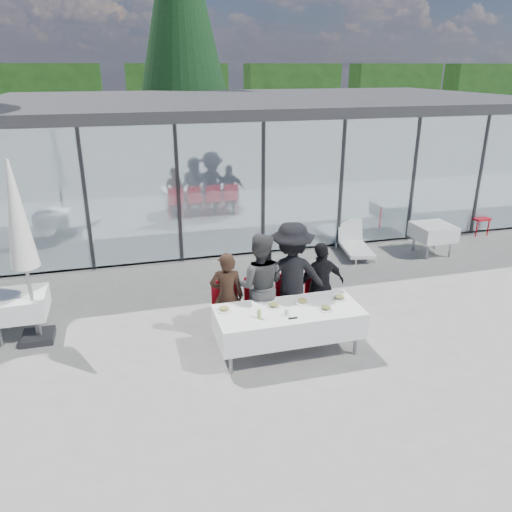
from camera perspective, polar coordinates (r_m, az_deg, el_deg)
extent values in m
plane|color=gray|center=(8.29, 1.57, -10.06)|extent=(90.00, 90.00, 0.00)
cube|color=gray|center=(15.91, 0.18, 5.58)|extent=(14.00, 8.00, 0.10)
cube|color=black|center=(19.32, -2.97, 12.99)|extent=(14.00, 0.20, 3.20)
cube|color=black|center=(15.29, -25.93, 8.83)|extent=(0.20, 8.00, 3.20)
cube|color=black|center=(18.61, 21.56, 11.29)|extent=(0.20, 8.00, 3.20)
cube|color=silver|center=(11.87, 5.34, 7.87)|extent=(13.60, 0.06, 3.10)
cube|color=#2D2D30|center=(14.99, 0.62, 17.32)|extent=(14.80, 8.80, 0.24)
cube|color=#262628|center=(11.17, -18.86, 6.00)|extent=(0.08, 0.10, 3.10)
cube|color=#262628|center=(11.21, -8.88, 6.93)|extent=(0.08, 0.10, 3.10)
cube|color=#262628|center=(11.57, 0.78, 7.62)|extent=(0.08, 0.10, 3.10)
cube|color=#262628|center=(12.24, 9.65, 8.06)|extent=(0.08, 0.10, 3.10)
cube|color=#262628|center=(13.16, 17.46, 8.30)|extent=(0.08, 0.10, 3.10)
cube|color=#262628|center=(14.29, 24.14, 8.38)|extent=(0.08, 0.10, 3.10)
cube|color=#B20B16|center=(13.92, -8.15, 4.82)|extent=(0.45, 0.45, 0.90)
cube|color=#B20B16|center=(14.64, -2.56, 5.81)|extent=(0.45, 0.45, 0.90)
cube|color=#B20B16|center=(14.91, 7.33, 5.94)|extent=(0.45, 0.45, 0.90)
cube|color=#B20B16|center=(16.37, 12.94, 6.93)|extent=(0.45, 0.45, 0.90)
cube|color=black|center=(35.07, -22.55, 16.06)|extent=(6.50, 2.00, 4.40)
cube|color=black|center=(35.09, -8.94, 17.34)|extent=(6.50, 2.00, 4.40)
cube|color=black|center=(36.89, 4.10, 17.69)|extent=(6.50, 2.00, 4.40)
cube|color=black|center=(40.22, 15.45, 17.30)|extent=(6.50, 2.00, 4.40)
cube|color=black|center=(44.76, 24.73, 16.50)|extent=(6.50, 2.00, 4.40)
cube|color=white|center=(7.84, 3.71, -7.47)|extent=(2.26, 0.96, 0.42)
cylinder|color=gray|center=(7.41, -2.91, -10.95)|extent=(0.06, 0.06, 0.71)
cylinder|color=gray|center=(8.01, 11.37, -8.76)|extent=(0.06, 0.06, 0.71)
cylinder|color=gray|center=(8.00, -4.01, -8.38)|extent=(0.06, 0.06, 0.71)
cylinder|color=gray|center=(8.56, 9.32, -6.57)|extent=(0.06, 0.06, 0.71)
imported|color=#311F16|center=(8.13, -3.35, -4.66)|extent=(0.65, 0.65, 1.52)
cube|color=#B20B16|center=(8.25, -3.28, -6.64)|extent=(0.44, 0.44, 0.05)
cube|color=#B20B16|center=(8.32, -3.61, -4.50)|extent=(0.44, 0.04, 0.55)
cylinder|color=#B20B16|center=(8.18, -4.23, -8.81)|extent=(0.04, 0.04, 0.43)
cylinder|color=#B20B16|center=(8.25, -1.75, -8.50)|extent=(0.04, 0.04, 0.43)
cylinder|color=#B20B16|center=(8.49, -4.71, -7.64)|extent=(0.04, 0.04, 0.43)
cylinder|color=#B20B16|center=(8.55, -2.32, -7.36)|extent=(0.04, 0.04, 0.43)
imported|color=#474747|center=(8.19, 0.43, -3.37)|extent=(1.11, 1.11, 1.79)
cube|color=#B20B16|center=(8.37, 0.45, -6.19)|extent=(0.44, 0.44, 0.05)
cube|color=#B20B16|center=(8.43, 0.09, -4.08)|extent=(0.44, 0.04, 0.55)
cylinder|color=#B20B16|center=(8.29, -0.42, -8.33)|extent=(0.04, 0.04, 0.43)
cylinder|color=#B20B16|center=(8.37, 1.98, -8.01)|extent=(0.04, 0.04, 0.43)
cylinder|color=#B20B16|center=(8.59, -1.04, -7.20)|extent=(0.04, 0.04, 0.43)
cylinder|color=#B20B16|center=(8.68, 1.28, -6.90)|extent=(0.04, 0.04, 0.43)
imported|color=black|center=(8.32, 4.07, -2.53)|extent=(1.47, 1.47, 1.93)
cube|color=#B20B16|center=(8.52, 4.02, -5.73)|extent=(0.44, 0.44, 0.05)
cube|color=#B20B16|center=(8.58, 3.63, -3.66)|extent=(0.44, 0.04, 0.55)
cylinder|color=#B20B16|center=(8.43, 3.21, -7.84)|extent=(0.04, 0.04, 0.43)
cylinder|color=#B20B16|center=(8.53, 5.53, -7.51)|extent=(0.04, 0.04, 0.43)
cylinder|color=#B20B16|center=(8.73, 2.47, -6.75)|extent=(0.04, 0.04, 0.43)
cylinder|color=#B20B16|center=(8.83, 4.71, -6.45)|extent=(0.04, 0.04, 0.43)
imported|color=black|center=(8.58, 7.41, -3.35)|extent=(1.03, 1.03, 1.53)
cube|color=#B20B16|center=(8.70, 7.36, -5.28)|extent=(0.44, 0.44, 0.05)
cube|color=#B20B16|center=(8.76, 6.94, -3.26)|extent=(0.44, 0.04, 0.55)
cylinder|color=#B20B16|center=(8.59, 6.62, -7.35)|extent=(0.04, 0.04, 0.43)
cylinder|color=#B20B16|center=(8.72, 8.84, -7.02)|extent=(0.04, 0.04, 0.43)
cylinder|color=#B20B16|center=(8.89, 5.77, -6.30)|extent=(0.04, 0.04, 0.43)
cylinder|color=#B20B16|center=(9.01, 7.92, -6.00)|extent=(0.04, 0.04, 0.43)
cylinder|color=white|center=(7.71, -3.67, -6.20)|extent=(0.24, 0.24, 0.01)
ellipsoid|color=tan|center=(7.69, -3.67, -5.97)|extent=(0.15, 0.15, 0.05)
cylinder|color=white|center=(7.80, 2.02, -5.80)|extent=(0.24, 0.24, 0.01)
ellipsoid|color=#445F23|center=(7.79, 2.02, -5.58)|extent=(0.15, 0.15, 0.05)
cylinder|color=white|center=(7.97, 5.34, -5.29)|extent=(0.24, 0.24, 0.01)
ellipsoid|color=tan|center=(7.95, 5.35, -5.07)|extent=(0.15, 0.15, 0.05)
cylinder|color=white|center=(8.16, 9.50, -4.83)|extent=(0.24, 0.24, 0.01)
ellipsoid|color=#445F23|center=(8.15, 9.52, -4.62)|extent=(0.15, 0.15, 0.05)
cylinder|color=white|center=(7.80, 7.99, -6.04)|extent=(0.24, 0.24, 0.01)
ellipsoid|color=#445F23|center=(7.78, 8.00, -5.82)|extent=(0.15, 0.15, 0.05)
cylinder|color=#88C451|center=(7.44, 0.37, -6.65)|extent=(0.06, 0.06, 0.14)
cylinder|color=silver|center=(7.55, 3.50, -6.46)|extent=(0.07, 0.07, 0.10)
cube|color=black|center=(7.48, 4.24, -7.10)|extent=(0.14, 0.03, 0.01)
cube|color=white|center=(9.18, -25.40, -5.06)|extent=(0.86, 0.86, 0.36)
cylinder|color=gray|center=(8.94, -23.59, -6.88)|extent=(0.05, 0.05, 0.72)
cylinder|color=gray|center=(9.59, -26.70, -5.51)|extent=(0.05, 0.05, 0.72)
cylinder|color=gray|center=(9.47, -23.16, -5.23)|extent=(0.05, 0.05, 0.72)
cube|color=white|center=(12.62, 19.59, 2.62)|extent=(0.86, 0.86, 0.36)
cylinder|color=gray|center=(12.28, 19.09, 1.20)|extent=(0.05, 0.05, 0.72)
cylinder|color=gray|center=(12.62, 21.36, 1.43)|extent=(0.05, 0.05, 0.72)
cylinder|color=gray|center=(12.75, 17.62, 2.09)|extent=(0.05, 0.05, 0.72)
cylinder|color=gray|center=(13.08, 19.85, 2.28)|extent=(0.05, 0.05, 0.72)
cube|color=#B20B16|center=(14.65, 24.16, 3.98)|extent=(0.48, 0.48, 0.05)
cube|color=#B20B16|center=(14.72, 23.77, 5.13)|extent=(0.44, 0.08, 0.55)
cylinder|color=#B20B16|center=(14.47, 23.90, 2.85)|extent=(0.04, 0.04, 0.43)
cylinder|color=#B20B16|center=(14.70, 25.00, 2.94)|extent=(0.04, 0.04, 0.43)
cylinder|color=#B20B16|center=(14.74, 23.05, 3.28)|extent=(0.04, 0.04, 0.43)
cylinder|color=#B20B16|center=(14.96, 24.14, 3.36)|extent=(0.04, 0.04, 0.43)
cube|color=#B20B16|center=(13.29, 13.80, 3.64)|extent=(0.57, 0.57, 0.05)
cube|color=#B20B16|center=(13.10, 14.56, 4.47)|extent=(0.42, 0.20, 0.55)
cylinder|color=#B20B16|center=(13.13, 13.39, 2.38)|extent=(0.04, 0.04, 0.43)
cylinder|color=#B20B16|center=(13.30, 14.76, 2.50)|extent=(0.04, 0.04, 0.43)
cylinder|color=#B20B16|center=(13.43, 12.68, 2.86)|extent=(0.04, 0.04, 0.43)
cylinder|color=#B20B16|center=(13.60, 14.03, 2.97)|extent=(0.04, 0.04, 0.43)
cube|color=black|center=(9.12, -23.60, -8.46)|extent=(0.50, 0.50, 0.12)
cylinder|color=gray|center=(8.60, -24.83, -0.91)|extent=(0.06, 0.06, 2.70)
cone|color=white|center=(8.36, -25.66, 4.26)|extent=(0.44, 0.44, 1.68)
cube|color=white|center=(12.17, 11.31, 0.90)|extent=(0.81, 1.38, 0.08)
cube|color=white|center=(12.58, 10.70, 2.91)|extent=(0.64, 0.36, 0.54)
cylinder|color=white|center=(11.64, 11.34, -0.61)|extent=(0.04, 0.04, 0.14)
cylinder|color=white|center=(11.87, 13.51, -0.37)|extent=(0.04, 0.04, 0.14)
cylinder|color=white|center=(12.57, 9.16, 1.16)|extent=(0.04, 0.04, 0.14)
cylinder|color=white|center=(12.78, 11.21, 1.35)|extent=(0.04, 0.04, 0.14)
cylinder|color=#382316|center=(20.23, -7.86, 11.46)|extent=(0.44, 0.44, 2.00)
cone|color=black|center=(20.03, -8.64, 25.70)|extent=(4.00, 4.00, 9.00)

